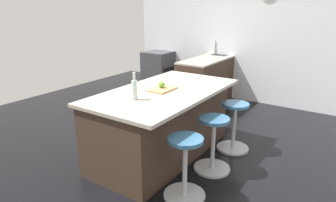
{
  "coord_description": "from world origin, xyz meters",
  "views": [
    {
      "loc": [
        3.12,
        2.26,
        1.92
      ],
      "look_at": [
        0.15,
        0.26,
        0.76
      ],
      "focal_mm": 31.87,
      "sensor_mm": 36.0,
      "label": 1
    }
  ],
  "objects": [
    {
      "name": "ground_plane",
      "position": [
        0.0,
        0.0,
        0.0
      ],
      "size": [
        7.38,
        7.38,
        0.0
      ],
      "primitive_type": "plane",
      "color": "black"
    },
    {
      "name": "apple_green",
      "position": [
        0.14,
        0.16,
        0.96
      ],
      "size": [
        0.08,
        0.08,
        0.08
      ],
      "primitive_type": "sphere",
      "color": "#609E2D",
      "rests_on": "cutting_board"
    },
    {
      "name": "oven_range",
      "position": [
        -2.49,
        -1.79,
        0.44
      ],
      "size": [
        0.6,
        0.61,
        0.89
      ],
      "color": "#38383D",
      "rests_on": "ground_plane"
    },
    {
      "name": "stool_by_window",
      "position": [
        -0.5,
        0.91,
        0.32
      ],
      "size": [
        0.44,
        0.44,
        0.67
      ],
      "color": "#B7B7BC",
      "rests_on": "ground_plane"
    },
    {
      "name": "stool_middle",
      "position": [
        0.15,
        0.91,
        0.32
      ],
      "size": [
        0.44,
        0.44,
        0.67
      ],
      "color": "#B7B7BC",
      "rests_on": "ground_plane"
    },
    {
      "name": "stool_near_camera",
      "position": [
        0.81,
        0.91,
        0.32
      ],
      "size": [
        0.44,
        0.44,
        0.67
      ],
      "color": "#B7B7BC",
      "rests_on": "ground_plane"
    },
    {
      "name": "interior_partition_left",
      "position": [
        -2.84,
        0.0,
        1.48
      ],
      "size": [
        0.15,
        4.83,
        2.95
      ],
      "color": "silver",
      "rests_on": "ground_plane"
    },
    {
      "name": "kitchen_island",
      "position": [
        0.15,
        0.17,
        0.45
      ],
      "size": [
        2.07,
        1.13,
        0.9
      ],
      "color": "#38281E",
      "rests_on": "ground_plane"
    },
    {
      "name": "water_bottle",
      "position": [
        0.66,
        0.15,
        1.02
      ],
      "size": [
        0.06,
        0.06,
        0.31
      ],
      "color": "silver",
      "rests_on": "kitchen_island"
    },
    {
      "name": "cutting_board",
      "position": [
        0.16,
        0.18,
        0.91
      ],
      "size": [
        0.36,
        0.24,
        0.02
      ],
      "primitive_type": "cube",
      "color": "tan",
      "rests_on": "kitchen_island"
    },
    {
      "name": "sink_cabinet",
      "position": [
        -2.49,
        -0.34,
        0.47
      ],
      "size": [
        2.2,
        0.6,
        1.2
      ],
      "color": "#38281E",
      "rests_on": "ground_plane"
    }
  ]
}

